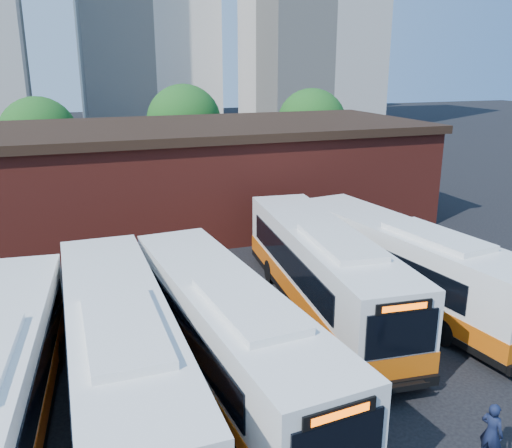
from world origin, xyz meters
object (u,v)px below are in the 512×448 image
object	(u,v)px
bus_west	(121,362)
transit_worker	(492,433)
bus_midwest	(228,339)
bus_mideast	(323,273)
bus_east	(405,267)

from	to	relation	value
bus_west	transit_worker	bearing A→B (deg)	-31.63
bus_west	bus_midwest	world-z (taller)	bus_west
bus_west	bus_mideast	xyz separation A→B (m)	(8.71, 4.33, -0.01)
bus_east	transit_worker	size ratio (longest dim) A/B	7.89
bus_east	transit_worker	xyz separation A→B (m)	(-3.61, -9.16, -0.79)
bus_mideast	transit_worker	xyz separation A→B (m)	(0.08, -9.67, -0.83)
bus_east	transit_worker	world-z (taller)	bus_east
bus_mideast	bus_east	xyz separation A→B (m)	(3.69, -0.51, -0.04)
bus_mideast	bus_east	world-z (taller)	bus_mideast
bus_mideast	bus_east	distance (m)	3.72
bus_mideast	transit_worker	bearing A→B (deg)	-84.08
bus_west	bus_east	size ratio (longest dim) A/B	1.02
bus_midwest	transit_worker	xyz separation A→B (m)	(5.41, -5.72, -0.79)
bus_midwest	transit_worker	bearing A→B (deg)	-51.43
bus_west	bus_midwest	bearing A→B (deg)	6.11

